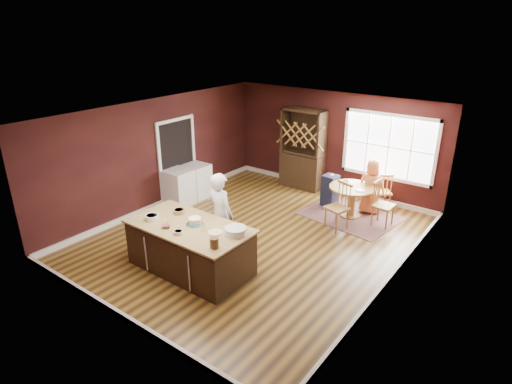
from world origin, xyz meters
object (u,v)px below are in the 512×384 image
toddler (331,174)px  hutch (303,149)px  seated_woman (372,186)px  high_chair (330,190)px  dryer (197,181)px  baker (220,215)px  chair_north (382,190)px  washer (179,187)px  layer_cake (195,221)px  chair_south (337,206)px  chair_east (384,204)px  kitchen_island (190,248)px  dining_table (352,195)px

toddler → hutch: hutch is taller
toddler → seated_woman: bearing=6.3°
high_chair → dryer: bearing=-148.5°
baker → high_chair: baker is taller
high_chair → toddler: toddler is taller
chair_north → washer: 5.09m
layer_cake → washer: (-2.49, 1.94, -0.53)m
chair_south → high_chair: 1.28m
toddler → washer: bearing=-142.9°
chair_south → hutch: size_ratio=0.49×
chair_south → chair_north: bearing=94.2°
hutch → dryer: hutch is taller
chair_south → seated_woman: 1.30m
baker → chair_east: bearing=-119.0°
hutch → washer: size_ratio=2.41×
kitchen_island → chair_east: (2.19, 3.96, 0.10)m
baker → chair_south: 2.78m
dryer → baker: bearing=-37.1°
dining_table → washer: (-3.82, -1.97, -0.08)m
chair_east → hutch: (-2.76, 1.01, 0.56)m
dryer → toddler: bearing=28.7°
layer_cake → chair_north: layer_cake is taller
high_chair → baker: bearing=-95.2°
chair_east → seated_woman: (-0.52, 0.50, 0.14)m
dining_table → washer: size_ratio=1.18×
layer_cake → chair_east: (2.13, 3.87, -0.45)m
baker → toddler: baker is taller
toddler → dryer: (-3.07, -1.68, -0.36)m
seated_woman → washer: size_ratio=1.48×
dining_table → chair_east: bearing=-2.7°
high_chair → hutch: bearing=154.6°
washer → seated_woman: bearing=30.7°
chair_south → high_chair: chair_south is taller
toddler → hutch: size_ratio=0.12×
layer_cake → dryer: bearing=134.0°
dining_table → toddler: size_ratio=4.16×
chair_east → chair_south: size_ratio=0.99×
chair_south → toddler: size_ratio=4.18×
dining_table → layer_cake: 4.15m
hutch → seated_woman: bearing=-12.7°
chair_north → washer: chair_north is taller
baker → chair_north: bearing=-108.5°
layer_cake → washer: bearing=142.1°
seated_woman → hutch: 2.34m
high_chair → kitchen_island: bearing=-94.6°
toddler → dryer: size_ratio=0.29×
chair_south → high_chair: size_ratio=1.28×
chair_south → dryer: chair_south is taller
toddler → kitchen_island: bearing=-98.4°
layer_cake → high_chair: 4.23m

